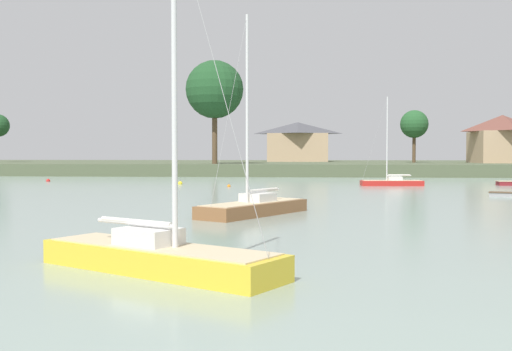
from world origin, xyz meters
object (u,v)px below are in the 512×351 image
at_px(mooring_buoy_orange, 229,186).
at_px(mooring_buoy_yellow, 180,183).
at_px(dinghy_grey, 510,195).
at_px(mooring_buoy_red, 48,181).
at_px(sailboat_red, 392,184).
at_px(sailboat_wood, 254,211).
at_px(sailboat_yellow, 158,264).

bearing_deg(mooring_buoy_orange, mooring_buoy_yellow, 142.77).
bearing_deg(dinghy_grey, mooring_buoy_yellow, 150.56).
bearing_deg(mooring_buoy_red, mooring_buoy_orange, -22.16).
distance_m(mooring_buoy_yellow, mooring_buoy_red, 17.31).
distance_m(dinghy_grey, mooring_buoy_yellow, 33.09).
xyz_separation_m(sailboat_red, mooring_buoy_yellow, (-22.07, 1.32, -0.11)).
xyz_separation_m(dinghy_grey, mooring_buoy_yellow, (-28.82, 16.26, -0.04)).
bearing_deg(sailboat_wood, sailboat_red, 69.03).
height_order(mooring_buoy_yellow, mooring_buoy_orange, mooring_buoy_yellow).
height_order(sailboat_yellow, mooring_buoy_orange, sailboat_yellow).
xyz_separation_m(dinghy_grey, mooring_buoy_orange, (-23.02, 11.86, -0.06)).
relative_size(mooring_buoy_red, mooring_buoy_orange, 1.30).
relative_size(dinghy_grey, mooring_buoy_orange, 8.42).
bearing_deg(mooring_buoy_yellow, sailboat_yellow, -78.86).
relative_size(sailboat_wood, mooring_buoy_red, 21.60).
distance_m(mooring_buoy_yellow, mooring_buoy_orange, 7.28).
height_order(sailboat_yellow, mooring_buoy_red, sailboat_yellow).
distance_m(sailboat_wood, mooring_buoy_red, 45.17).
xyz_separation_m(sailboat_yellow, sailboat_wood, (1.34, 15.58, -0.00)).
height_order(sailboat_wood, mooring_buoy_orange, sailboat_wood).
relative_size(sailboat_red, sailboat_wood, 0.85).
xyz_separation_m(sailboat_wood, dinghy_grey, (18.25, 15.05, -0.10)).
bearing_deg(mooring_buoy_orange, sailboat_yellow, -85.38).
distance_m(sailboat_red, mooring_buoy_yellow, 22.11).
distance_m(sailboat_yellow, mooring_buoy_red, 57.75).
bearing_deg(sailboat_red, dinghy_grey, -65.70).
bearing_deg(sailboat_red, mooring_buoy_yellow, 176.59).
xyz_separation_m(mooring_buoy_yellow, mooring_buoy_orange, (5.80, -4.40, -0.02)).
distance_m(sailboat_red, mooring_buoy_orange, 16.57).
distance_m(sailboat_yellow, mooring_buoy_yellow, 47.79).
xyz_separation_m(sailboat_red, dinghy_grey, (6.75, -14.95, -0.07)).
bearing_deg(dinghy_grey, sailboat_wood, -140.49).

